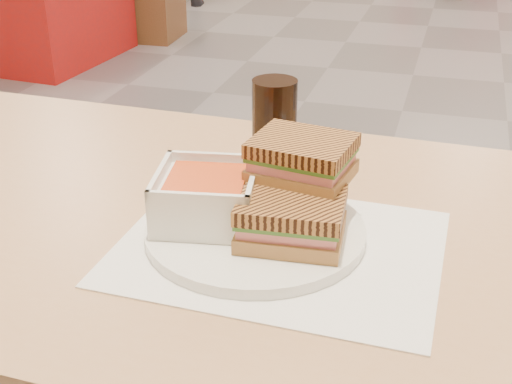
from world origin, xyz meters
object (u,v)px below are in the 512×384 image
(cola_glass, at_px, (274,127))
(bg_chair_0r, at_px, (148,4))
(plate, at_px, (255,232))
(panini_lower, at_px, (292,218))
(main_table, at_px, (167,277))
(soup_bowl, at_px, (207,198))

(cola_glass, xyz_separation_m, bg_chair_0r, (-1.79, 3.41, -0.59))
(plate, bearing_deg, cola_glass, 98.52)
(panini_lower, distance_m, cola_glass, 0.23)
(plate, xyz_separation_m, bg_chair_0r, (-1.82, 3.61, -0.53))
(main_table, distance_m, soup_bowl, 0.18)
(soup_bowl, distance_m, bg_chair_0r, 4.05)
(main_table, relative_size, cola_glass, 8.60)
(plate, xyz_separation_m, soup_bowl, (-0.06, 0.00, 0.04))
(panini_lower, xyz_separation_m, bg_chair_0r, (-1.87, 3.63, -0.57))
(main_table, xyz_separation_m, soup_bowl, (0.08, -0.04, 0.16))
(panini_lower, bearing_deg, plate, 161.60)
(cola_glass, distance_m, bg_chair_0r, 3.90)
(main_table, relative_size, soup_bowl, 8.55)
(cola_glass, bearing_deg, plate, -81.48)
(main_table, xyz_separation_m, plate, (0.15, -0.04, 0.12))
(bg_chair_0r, bearing_deg, soup_bowl, -64.02)
(soup_bowl, xyz_separation_m, bg_chair_0r, (-1.76, 3.61, -0.57))
(plate, height_order, bg_chair_0r, plate)
(main_table, height_order, cola_glass, cola_glass)
(plate, distance_m, cola_glass, 0.21)
(soup_bowl, relative_size, bg_chair_0r, 0.31)
(soup_bowl, relative_size, cola_glass, 1.01)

